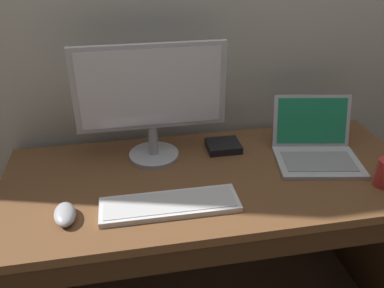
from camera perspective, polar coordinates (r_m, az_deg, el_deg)
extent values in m
cube|color=brown|center=(1.50, 3.11, -4.94)|extent=(1.56, 0.67, 0.03)
cube|color=#3D2716|center=(1.76, -23.21, -16.97)|extent=(0.04, 0.62, 0.69)
cube|color=#3D2716|center=(2.01, 24.76, -10.86)|extent=(0.04, 0.62, 0.69)
cube|color=#3D2716|center=(1.30, 6.44, -14.98)|extent=(1.49, 0.02, 0.09)
cube|color=silver|center=(1.63, 17.63, -2.43)|extent=(0.36, 0.28, 0.01)
cube|color=#959599|center=(1.62, 17.79, -2.38)|extent=(0.29, 0.19, 0.00)
cube|color=silver|center=(1.70, 16.83, 3.24)|extent=(0.32, 0.12, 0.20)
cube|color=#23935B|center=(1.70, 16.89, 3.21)|extent=(0.29, 0.11, 0.18)
cylinder|color=#B7B7BC|center=(1.60, -5.49, -1.59)|extent=(0.20, 0.20, 0.02)
cylinder|color=#B7B7BC|center=(1.57, -5.61, 0.64)|extent=(0.04, 0.04, 0.12)
cube|color=#B7B7BC|center=(1.46, -5.99, 8.11)|extent=(0.56, 0.02, 0.32)
cube|color=silver|center=(1.45, -5.94, 7.93)|extent=(0.52, 0.00, 0.29)
cube|color=white|center=(1.33, -3.20, -8.74)|extent=(0.46, 0.14, 0.02)
cube|color=silver|center=(1.32, -3.22, -8.36)|extent=(0.43, 0.12, 0.00)
ellipsoid|color=#B7B7BC|center=(1.33, -17.83, -9.60)|extent=(0.08, 0.12, 0.04)
cube|color=black|center=(1.65, 4.53, -0.29)|extent=(0.14, 0.12, 0.03)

